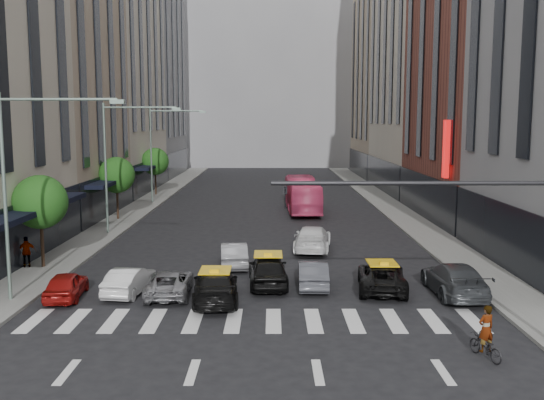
{
  "coord_description": "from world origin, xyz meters",
  "views": [
    {
      "loc": [
        0.53,
        -21.91,
        7.97
      ],
      "look_at": [
        0.54,
        8.2,
        4.0
      ],
      "focal_mm": 40.0,
      "sensor_mm": 36.0,
      "label": 1
    }
  ],
  "objects_px": {
    "pedestrian_far": "(27,252)",
    "car_white_front": "(129,280)",
    "bus": "(302,195)",
    "taxi_center": "(268,270)",
    "streetlamp_near": "(25,169)",
    "motorcycle": "(485,347)",
    "streetlamp_far": "(161,142)",
    "streetlamp_mid": "(119,150)",
    "car_red": "(66,285)",
    "taxi_left": "(216,286)"
  },
  "relations": [
    {
      "from": "streetlamp_far",
      "to": "pedestrian_far",
      "type": "xyz_separation_m",
      "value": [
        -2.56,
        -26.14,
        -4.92
      ]
    },
    {
      "from": "taxi_left",
      "to": "taxi_center",
      "type": "xyz_separation_m",
      "value": [
        2.31,
        2.6,
        0.07
      ]
    },
    {
      "from": "motorcycle",
      "to": "streetlamp_far",
      "type": "bearing_deg",
      "value": -85.57
    },
    {
      "from": "motorcycle",
      "to": "car_red",
      "type": "bearing_deg",
      "value": -43.37
    },
    {
      "from": "car_white_front",
      "to": "bus",
      "type": "distance_m",
      "value": 27.19
    },
    {
      "from": "streetlamp_near",
      "to": "car_white_front",
      "type": "height_order",
      "value": "streetlamp_near"
    },
    {
      "from": "streetlamp_mid",
      "to": "car_red",
      "type": "height_order",
      "value": "streetlamp_mid"
    },
    {
      "from": "streetlamp_far",
      "to": "taxi_center",
      "type": "distance_m",
      "value": 31.54
    },
    {
      "from": "motorcycle",
      "to": "pedestrian_far",
      "type": "distance_m",
      "value": 23.73
    },
    {
      "from": "car_white_front",
      "to": "pedestrian_far",
      "type": "height_order",
      "value": "pedestrian_far"
    },
    {
      "from": "motorcycle",
      "to": "bus",
      "type": "bearing_deg",
      "value": -102.69
    },
    {
      "from": "streetlamp_mid",
      "to": "car_white_front",
      "type": "height_order",
      "value": "streetlamp_mid"
    },
    {
      "from": "streetlamp_near",
      "to": "car_red",
      "type": "xyz_separation_m",
      "value": [
        1.32,
        0.57,
        -5.29
      ]
    },
    {
      "from": "car_white_front",
      "to": "motorcycle",
      "type": "height_order",
      "value": "car_white_front"
    },
    {
      "from": "streetlamp_mid",
      "to": "motorcycle",
      "type": "relative_size",
      "value": 5.64
    },
    {
      "from": "taxi_center",
      "to": "motorcycle",
      "type": "distance_m",
      "value": 11.68
    },
    {
      "from": "streetlamp_far",
      "to": "taxi_left",
      "type": "height_order",
      "value": "streetlamp_far"
    },
    {
      "from": "motorcycle",
      "to": "streetlamp_mid",
      "type": "bearing_deg",
      "value": -71.98
    },
    {
      "from": "streetlamp_near",
      "to": "motorcycle",
      "type": "height_order",
      "value": "streetlamp_near"
    },
    {
      "from": "car_white_front",
      "to": "pedestrian_far",
      "type": "bearing_deg",
      "value": -26.9
    },
    {
      "from": "bus",
      "to": "motorcycle",
      "type": "height_order",
      "value": "bus"
    },
    {
      "from": "streetlamp_mid",
      "to": "streetlamp_far",
      "type": "distance_m",
      "value": 16.0
    },
    {
      "from": "streetlamp_near",
      "to": "taxi_center",
      "type": "height_order",
      "value": "streetlamp_near"
    },
    {
      "from": "car_white_front",
      "to": "bus",
      "type": "bearing_deg",
      "value": -102.07
    },
    {
      "from": "car_red",
      "to": "motorcycle",
      "type": "distance_m",
      "value": 17.85
    },
    {
      "from": "streetlamp_mid",
      "to": "streetlamp_far",
      "type": "relative_size",
      "value": 1.0
    },
    {
      "from": "streetlamp_mid",
      "to": "taxi_center",
      "type": "bearing_deg",
      "value": -52.02
    },
    {
      "from": "car_white_front",
      "to": "taxi_left",
      "type": "distance_m",
      "value": 4.28
    },
    {
      "from": "streetlamp_mid",
      "to": "car_red",
      "type": "relative_size",
      "value": 2.49
    },
    {
      "from": "taxi_center",
      "to": "motorcycle",
      "type": "height_order",
      "value": "taxi_center"
    },
    {
      "from": "streetlamp_near",
      "to": "car_white_front",
      "type": "bearing_deg",
      "value": 18.1
    },
    {
      "from": "pedestrian_far",
      "to": "car_red",
      "type": "bearing_deg",
      "value": 103.07
    },
    {
      "from": "car_red",
      "to": "pedestrian_far",
      "type": "bearing_deg",
      "value": -58.85
    },
    {
      "from": "streetlamp_mid",
      "to": "taxi_left",
      "type": "bearing_deg",
      "value": -63.07
    },
    {
      "from": "motorcycle",
      "to": "taxi_center",
      "type": "bearing_deg",
      "value": -71.37
    },
    {
      "from": "bus",
      "to": "pedestrian_far",
      "type": "distance_m",
      "value": 26.29
    },
    {
      "from": "streetlamp_near",
      "to": "taxi_left",
      "type": "xyz_separation_m",
      "value": [
        8.09,
        0.07,
        -5.2
      ]
    },
    {
      "from": "streetlamp_near",
      "to": "motorcycle",
      "type": "bearing_deg",
      "value": -19.82
    },
    {
      "from": "streetlamp_mid",
      "to": "streetlamp_far",
      "type": "xyz_separation_m",
      "value": [
        0.0,
        16.0,
        0.0
      ]
    },
    {
      "from": "taxi_left",
      "to": "pedestrian_far",
      "type": "bearing_deg",
      "value": -32.97
    },
    {
      "from": "motorcycle",
      "to": "car_white_front",
      "type": "bearing_deg",
      "value": -49.64
    },
    {
      "from": "streetlamp_near",
      "to": "car_red",
      "type": "relative_size",
      "value": 2.49
    },
    {
      "from": "streetlamp_mid",
      "to": "streetlamp_far",
      "type": "bearing_deg",
      "value": 90.0
    },
    {
      "from": "taxi_left",
      "to": "streetlamp_mid",
      "type": "bearing_deg",
      "value": -67.53
    },
    {
      "from": "streetlamp_near",
      "to": "bus",
      "type": "height_order",
      "value": "streetlamp_near"
    },
    {
      "from": "streetlamp_near",
      "to": "pedestrian_far",
      "type": "xyz_separation_m",
      "value": [
        -2.56,
        5.86,
        -4.92
      ]
    },
    {
      "from": "pedestrian_far",
      "to": "car_white_front",
      "type": "bearing_deg",
      "value": 122.03
    },
    {
      "from": "streetlamp_far",
      "to": "pedestrian_far",
      "type": "distance_m",
      "value": 26.73
    },
    {
      "from": "bus",
      "to": "taxi_center",
      "type": "bearing_deg",
      "value": 81.59
    },
    {
      "from": "car_white_front",
      "to": "taxi_center",
      "type": "xyz_separation_m",
      "value": [
        6.41,
        1.37,
        0.14
      ]
    }
  ]
}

